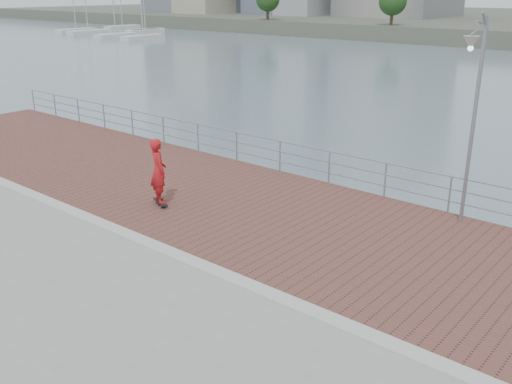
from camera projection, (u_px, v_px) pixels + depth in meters
The scene contains 8 objects.
water at pixel (204, 339), 14.03m from camera, with size 400.00×400.00×0.00m, color slate.
brick_lane at pixel (293, 220), 15.95m from camera, with size 40.00×6.80×0.02m, color brown.
curb at pixel (201, 265), 13.34m from camera, with size 40.00×0.40×0.06m, color #B7B5AD.
guardrail at pixel (357, 169), 18.17m from camera, with size 39.06×0.06×1.13m.
street_lamp at pixel (473, 87), 14.27m from camera, with size 0.39×1.14×5.35m.
skateboard at pixel (160, 202), 17.07m from camera, with size 0.84×0.54×0.10m.
skateboarder at pixel (158, 171), 16.74m from camera, with size 0.71×0.47×1.95m, color #B4181C.
marina at pixel (119, 31), 104.99m from camera, with size 25.40×22.17×11.76m.
Camera 1 is at (8.67, -8.36, 6.16)m, focal length 40.00 mm.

